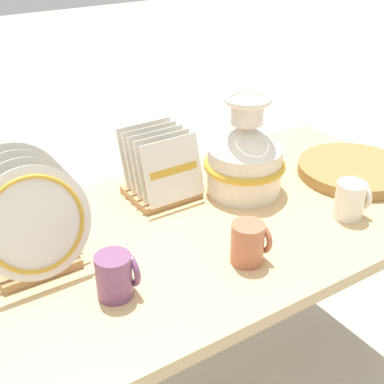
# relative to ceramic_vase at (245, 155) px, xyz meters

# --- Properties ---
(display_table) EXTENTS (1.54, 0.75, 0.71)m
(display_table) POSITION_rel_ceramic_vase_xyz_m (-0.24, -0.09, -0.20)
(display_table) COLOR tan
(display_table) RESTS_ON ground_plane
(ceramic_vase) EXTENTS (0.24, 0.24, 0.30)m
(ceramic_vase) POSITION_rel_ceramic_vase_xyz_m (0.00, 0.00, 0.00)
(ceramic_vase) COLOR silver
(ceramic_vase) RESTS_ON display_table
(dish_rack_round_plates) EXTENTS (0.26, 0.22, 0.28)m
(dish_rack_round_plates) POSITION_rel_ceramic_vase_xyz_m (-0.65, -0.02, 0.00)
(dish_rack_round_plates) COLOR tan
(dish_rack_round_plates) RESTS_ON display_table
(dish_rack_square_plates) EXTENTS (0.19, 0.20, 0.20)m
(dish_rack_square_plates) POSITION_rel_ceramic_vase_xyz_m (-0.22, 0.11, -0.04)
(dish_rack_square_plates) COLOR tan
(dish_rack_square_plates) RESTS_ON display_table
(wicker_charger_stack) EXTENTS (0.35, 0.35, 0.04)m
(wicker_charger_stack) POSITION_rel_ceramic_vase_xyz_m (0.36, -0.11, -0.10)
(wicker_charger_stack) COLOR olive
(wicker_charger_stack) RESTS_ON display_table
(mug_terracotta_glaze) EXTENTS (0.09, 0.08, 0.10)m
(mug_terracotta_glaze) POSITION_rel_ceramic_vase_xyz_m (-0.21, -0.28, -0.07)
(mug_terracotta_glaze) COLOR #B76647
(mug_terracotta_glaze) RESTS_ON display_table
(mug_plum_glaze) EXTENTS (0.09, 0.08, 0.10)m
(mug_plum_glaze) POSITION_rel_ceramic_vase_xyz_m (-0.53, -0.22, -0.07)
(mug_plum_glaze) COLOR #7A4770
(mug_plum_glaze) RESTS_ON display_table
(mug_cream_glaze) EXTENTS (0.09, 0.08, 0.10)m
(mug_cream_glaze) POSITION_rel_ceramic_vase_xyz_m (0.16, -0.27, -0.07)
(mug_cream_glaze) COLOR silver
(mug_cream_glaze) RESTS_ON display_table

